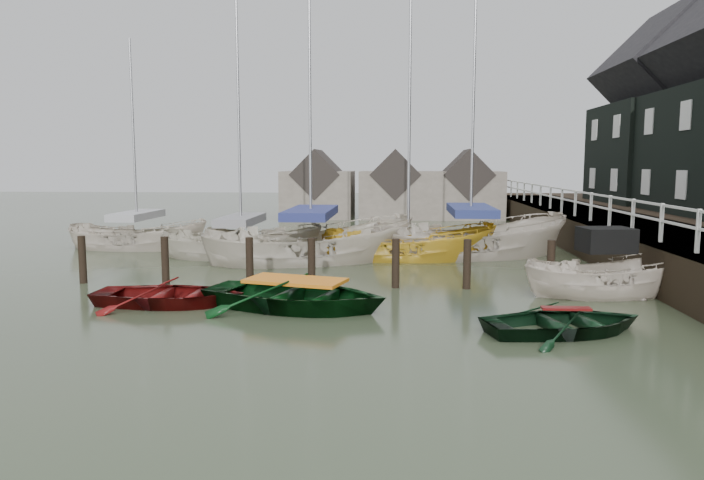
# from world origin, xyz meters

# --- Properties ---
(ground) EXTENTS (120.00, 120.00, 0.00)m
(ground) POSITION_xyz_m (0.00, 0.00, 0.00)
(ground) COLOR #2D3522
(ground) RESTS_ON ground
(pier) EXTENTS (3.04, 32.00, 2.70)m
(pier) POSITION_xyz_m (9.48, 10.00, 0.71)
(pier) COLOR black
(pier) RESTS_ON ground
(mooring_pilings) EXTENTS (13.72, 0.22, 1.80)m
(mooring_pilings) POSITION_xyz_m (-1.11, 3.00, 0.50)
(mooring_pilings) COLOR black
(mooring_pilings) RESTS_ON ground
(far_sheds) EXTENTS (14.00, 4.08, 4.39)m
(far_sheds) POSITION_xyz_m (0.83, 26.00, 1.86)
(far_sheds) COLOR #665B51
(far_sheds) RESTS_ON ground
(rowboat_red) EXTENTS (3.77, 2.70, 0.78)m
(rowboat_red) POSITION_xyz_m (-4.41, 0.41, 0.00)
(rowboat_red) COLOR #5A0D0C
(rowboat_red) RESTS_ON ground
(rowboat_green) EXTENTS (5.27, 4.35, 0.95)m
(rowboat_green) POSITION_xyz_m (-1.20, 0.22, 0.00)
(rowboat_green) COLOR black
(rowboat_green) RESTS_ON ground
(rowboat_dkgreen) EXTENTS (4.02, 3.34, 0.72)m
(rowboat_dkgreen) POSITION_xyz_m (4.77, -1.51, 0.00)
(rowboat_dkgreen) COLOR black
(rowboat_dkgreen) RESTS_ON ground
(motorboat) EXTENTS (4.69, 2.34, 2.68)m
(motorboat) POSITION_xyz_m (6.80, 2.31, 0.09)
(motorboat) COLOR beige
(motorboat) RESTS_ON ground
(sailboat_a) EXTENTS (6.16, 2.50, 11.45)m
(sailboat_a) POSITION_xyz_m (-4.61, 8.34, 0.07)
(sailboat_a) COLOR #BCB3A0
(sailboat_a) RESTS_ON ground
(sailboat_b) EXTENTS (8.23, 5.33, 12.62)m
(sailboat_b) POSITION_xyz_m (-1.87, 7.58, 0.06)
(sailboat_b) COLOR beige
(sailboat_b) RESTS_ON ground
(sailboat_c) EXTENTS (6.46, 2.56, 11.40)m
(sailboat_c) POSITION_xyz_m (1.62, 8.46, 0.01)
(sailboat_c) COLOR gold
(sailboat_c) RESTS_ON ground
(sailboat_d) EXTENTS (8.19, 4.72, 11.75)m
(sailboat_d) POSITION_xyz_m (3.98, 9.25, 0.06)
(sailboat_d) COLOR #BCB0A0
(sailboat_d) RESTS_ON ground
(sailboat_e) EXTENTS (6.00, 2.42, 9.60)m
(sailboat_e) POSITION_xyz_m (-9.51, 10.42, 0.06)
(sailboat_e) COLOR beige
(sailboat_e) RESTS_ON ground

